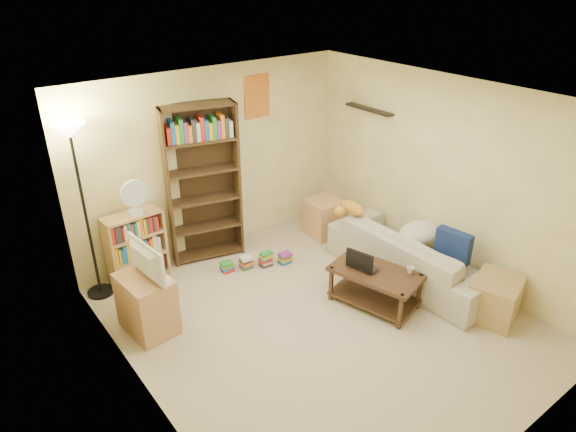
{
  "coord_description": "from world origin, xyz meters",
  "views": [
    {
      "loc": [
        -3.15,
        -3.49,
        3.68
      ],
      "look_at": [
        0.04,
        0.66,
        1.05
      ],
      "focal_mm": 32.0,
      "sensor_mm": 36.0,
      "label": 1
    }
  ],
  "objects_px": {
    "sofa": "(412,254)",
    "tv_stand": "(147,304)",
    "television": "(141,262)",
    "desk_fan": "(134,197)",
    "end_cabinet": "(495,299)",
    "side_table": "(324,217)",
    "tall_bookshelf": "(203,180)",
    "floor_lamp": "(75,163)",
    "short_bookshelf": "(136,247)",
    "coffee_table": "(375,282)",
    "laptop": "(365,264)",
    "tabby_cat": "(350,208)",
    "mug": "(410,270)"
  },
  "relations": [
    {
      "from": "desk_fan",
      "to": "coffee_table",
      "type": "bearing_deg",
      "value": -48.01
    },
    {
      "from": "television",
      "to": "laptop",
      "type": "bearing_deg",
      "value": -119.26
    },
    {
      "from": "television",
      "to": "tall_bookshelf",
      "type": "height_order",
      "value": "tall_bookshelf"
    },
    {
      "from": "tabby_cat",
      "to": "coffee_table",
      "type": "bearing_deg",
      "value": -117.04
    },
    {
      "from": "mug",
      "to": "side_table",
      "type": "relative_size",
      "value": 0.23
    },
    {
      "from": "tv_stand",
      "to": "tall_bookshelf",
      "type": "xyz_separation_m",
      "value": [
        1.31,
        1.01,
        0.78
      ]
    },
    {
      "from": "tabby_cat",
      "to": "end_cabinet",
      "type": "height_order",
      "value": "tabby_cat"
    },
    {
      "from": "tv_stand",
      "to": "desk_fan",
      "type": "bearing_deg",
      "value": 63.55
    },
    {
      "from": "television",
      "to": "desk_fan",
      "type": "relative_size",
      "value": 1.56
    },
    {
      "from": "laptop",
      "to": "floor_lamp",
      "type": "xyz_separation_m",
      "value": [
        -2.49,
        2.03,
        1.24
      ]
    },
    {
      "from": "laptop",
      "to": "short_bookshelf",
      "type": "bearing_deg",
      "value": 29.55
    },
    {
      "from": "tv_stand",
      "to": "short_bookshelf",
      "type": "xyz_separation_m",
      "value": [
        0.32,
        1.01,
        0.13
      ]
    },
    {
      "from": "television",
      "to": "coffee_table",
      "type": "bearing_deg",
      "value": -122.52
    },
    {
      "from": "mug",
      "to": "end_cabinet",
      "type": "xyz_separation_m",
      "value": [
        0.63,
        -0.73,
        -0.25
      ]
    },
    {
      "from": "mug",
      "to": "end_cabinet",
      "type": "relative_size",
      "value": 0.21
    },
    {
      "from": "tall_bookshelf",
      "to": "floor_lamp",
      "type": "bearing_deg",
      "value": -165.86
    },
    {
      "from": "coffee_table",
      "to": "short_bookshelf",
      "type": "height_order",
      "value": "short_bookshelf"
    },
    {
      "from": "sofa",
      "to": "mug",
      "type": "distance_m",
      "value": 0.69
    },
    {
      "from": "short_bookshelf",
      "to": "mug",
      "type": "bearing_deg",
      "value": -50.49
    },
    {
      "from": "coffee_table",
      "to": "floor_lamp",
      "type": "xyz_separation_m",
      "value": [
        -2.5,
        2.19,
        1.41
      ]
    },
    {
      "from": "sofa",
      "to": "mug",
      "type": "bearing_deg",
      "value": 124.93
    },
    {
      "from": "tabby_cat",
      "to": "tv_stand",
      "type": "xyz_separation_m",
      "value": [
        -2.81,
        0.2,
        -0.41
      ]
    },
    {
      "from": "tabby_cat",
      "to": "tall_bookshelf",
      "type": "bearing_deg",
      "value": 140.94
    },
    {
      "from": "laptop",
      "to": "tall_bookshelf",
      "type": "height_order",
      "value": "tall_bookshelf"
    },
    {
      "from": "tabby_cat",
      "to": "tv_stand",
      "type": "height_order",
      "value": "tabby_cat"
    },
    {
      "from": "coffee_table",
      "to": "laptop",
      "type": "distance_m",
      "value": 0.24
    },
    {
      "from": "short_bookshelf",
      "to": "sofa",
      "type": "bearing_deg",
      "value": -39.49
    },
    {
      "from": "end_cabinet",
      "to": "laptop",
      "type": "bearing_deg",
      "value": 128.16
    },
    {
      "from": "mug",
      "to": "short_bookshelf",
      "type": "relative_size",
      "value": 0.13
    },
    {
      "from": "side_table",
      "to": "end_cabinet",
      "type": "xyz_separation_m",
      "value": [
        0.23,
        -2.68,
        -0.03
      ]
    },
    {
      "from": "coffee_table",
      "to": "short_bookshelf",
      "type": "bearing_deg",
      "value": 116.94
    },
    {
      "from": "television",
      "to": "floor_lamp",
      "type": "distance_m",
      "value": 1.33
    },
    {
      "from": "floor_lamp",
      "to": "sofa",
      "type": "bearing_deg",
      "value": -31.89
    },
    {
      "from": "desk_fan",
      "to": "end_cabinet",
      "type": "bearing_deg",
      "value": -47.96
    },
    {
      "from": "short_bookshelf",
      "to": "side_table",
      "type": "relative_size",
      "value": 1.7
    },
    {
      "from": "sofa",
      "to": "tabby_cat",
      "type": "relative_size",
      "value": 4.41
    },
    {
      "from": "tabby_cat",
      "to": "desk_fan",
      "type": "bearing_deg",
      "value": 154.36
    },
    {
      "from": "tv_stand",
      "to": "television",
      "type": "bearing_deg",
      "value": 0.0
    },
    {
      "from": "mug",
      "to": "laptop",
      "type": "bearing_deg",
      "value": 123.52
    },
    {
      "from": "end_cabinet",
      "to": "side_table",
      "type": "bearing_deg",
      "value": 94.84
    },
    {
      "from": "television",
      "to": "floor_lamp",
      "type": "bearing_deg",
      "value": 5.7
    },
    {
      "from": "short_bookshelf",
      "to": "end_cabinet",
      "type": "relative_size",
      "value": 1.59
    },
    {
      "from": "side_table",
      "to": "tv_stand",
      "type": "bearing_deg",
      "value": -170.56
    },
    {
      "from": "side_table",
      "to": "short_bookshelf",
      "type": "bearing_deg",
      "value": 169.05
    },
    {
      "from": "laptop",
      "to": "floor_lamp",
      "type": "height_order",
      "value": "floor_lamp"
    },
    {
      "from": "mug",
      "to": "floor_lamp",
      "type": "height_order",
      "value": "floor_lamp"
    },
    {
      "from": "laptop",
      "to": "desk_fan",
      "type": "distance_m",
      "value": 2.85
    },
    {
      "from": "sofa",
      "to": "tv_stand",
      "type": "distance_m",
      "value": 3.29
    },
    {
      "from": "tall_bookshelf",
      "to": "side_table",
      "type": "height_order",
      "value": "tall_bookshelf"
    },
    {
      "from": "coffee_table",
      "to": "laptop",
      "type": "relative_size",
      "value": 2.71
    }
  ]
}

